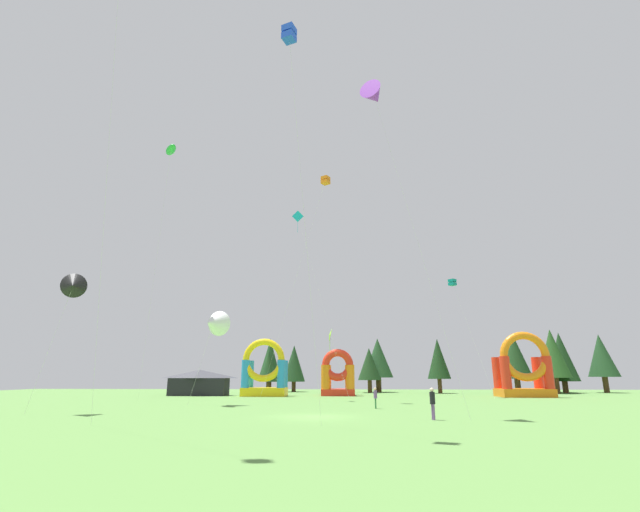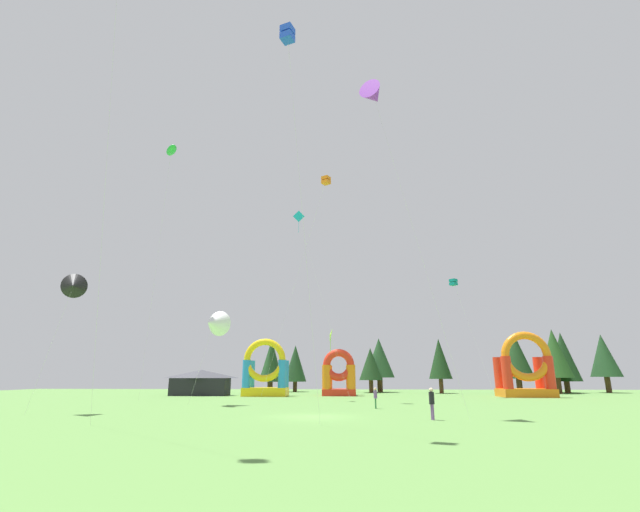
{
  "view_description": "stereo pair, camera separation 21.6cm",
  "coord_description": "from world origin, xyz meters",
  "px_view_note": "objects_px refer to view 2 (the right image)",
  "views": [
    {
      "loc": [
        1.99,
        -30.49,
        2.58
      ],
      "look_at": [
        0.0,
        7.56,
        12.79
      ],
      "focal_mm": 25.1,
      "sensor_mm": 36.0,
      "label": 1
    },
    {
      "loc": [
        2.2,
        -30.48,
        2.58
      ],
      "look_at": [
        0.0,
        7.56,
        12.79
      ],
      "focal_mm": 25.1,
      "sensor_mm": 36.0,
      "label": 2
    }
  ],
  "objects_px": {
    "person_far_side": "(375,396)",
    "kite_cyan_diamond": "(299,218)",
    "kite_orange_box": "(326,181)",
    "inflatable_yellow_castle": "(525,372)",
    "kite_blue_box": "(288,35)",
    "festival_tent": "(200,383)",
    "person_midfield": "(432,401)",
    "kite_black_delta": "(74,286)",
    "kite_white_delta": "(214,323)",
    "inflatable_red_slide": "(339,378)",
    "kite_green_parafoil": "(171,151)",
    "kite_teal_box": "(453,282)",
    "kite_lime_diamond": "(330,336)",
    "inflatable_blue_arch": "(265,375)",
    "kite_purple_delta": "(374,95)"
  },
  "relations": [
    {
      "from": "kite_blue_box",
      "to": "kite_orange_box",
      "type": "relative_size",
      "value": 0.89
    },
    {
      "from": "kite_blue_box",
      "to": "festival_tent",
      "type": "distance_m",
      "value": 47.6
    },
    {
      "from": "kite_green_parafoil",
      "to": "kite_orange_box",
      "type": "height_order",
      "value": "kite_green_parafoil"
    },
    {
      "from": "person_far_side",
      "to": "kite_white_delta",
      "type": "bearing_deg",
      "value": -95.92
    },
    {
      "from": "person_far_side",
      "to": "kite_cyan_diamond",
      "type": "bearing_deg",
      "value": -153.14
    },
    {
      "from": "kite_blue_box",
      "to": "kite_cyan_diamond",
      "type": "xyz_separation_m",
      "value": [
        -3.7,
        41.64,
        3.97
      ]
    },
    {
      "from": "kite_orange_box",
      "to": "kite_cyan_diamond",
      "type": "relative_size",
      "value": 0.94
    },
    {
      "from": "person_far_side",
      "to": "festival_tent",
      "type": "height_order",
      "value": "festival_tent"
    },
    {
      "from": "kite_lime_diamond",
      "to": "kite_purple_delta",
      "type": "bearing_deg",
      "value": -76.46
    },
    {
      "from": "kite_orange_box",
      "to": "person_midfield",
      "type": "relative_size",
      "value": 13.24
    },
    {
      "from": "inflatable_red_slide",
      "to": "festival_tent",
      "type": "distance_m",
      "value": 18.62
    },
    {
      "from": "kite_purple_delta",
      "to": "kite_orange_box",
      "type": "height_order",
      "value": "kite_purple_delta"
    },
    {
      "from": "kite_white_delta",
      "to": "inflatable_yellow_castle",
      "type": "distance_m",
      "value": 39.15
    },
    {
      "from": "kite_teal_box",
      "to": "kite_lime_diamond",
      "type": "bearing_deg",
      "value": -148.91
    },
    {
      "from": "kite_green_parafoil",
      "to": "inflatable_red_slide",
      "type": "relative_size",
      "value": 4.41
    },
    {
      "from": "kite_white_delta",
      "to": "person_far_side",
      "type": "distance_m",
      "value": 16.32
    },
    {
      "from": "kite_black_delta",
      "to": "kite_green_parafoil",
      "type": "relative_size",
      "value": 0.38
    },
    {
      "from": "kite_lime_diamond",
      "to": "kite_blue_box",
      "type": "relative_size",
      "value": 0.33
    },
    {
      "from": "kite_lime_diamond",
      "to": "kite_orange_box",
      "type": "relative_size",
      "value": 0.3
    },
    {
      "from": "kite_green_parafoil",
      "to": "kite_white_delta",
      "type": "height_order",
      "value": "kite_green_parafoil"
    },
    {
      "from": "kite_green_parafoil",
      "to": "kite_cyan_diamond",
      "type": "xyz_separation_m",
      "value": [
        11.87,
        20.07,
        -0.81
      ]
    },
    {
      "from": "kite_white_delta",
      "to": "kite_cyan_diamond",
      "type": "distance_m",
      "value": 28.65
    },
    {
      "from": "kite_cyan_diamond",
      "to": "inflatable_blue_arch",
      "type": "distance_m",
      "value": 23.26
    },
    {
      "from": "kite_black_delta",
      "to": "festival_tent",
      "type": "xyz_separation_m",
      "value": [
        0.52,
        29.83,
        -7.35
      ]
    },
    {
      "from": "kite_black_delta",
      "to": "kite_cyan_diamond",
      "type": "height_order",
      "value": "kite_cyan_diamond"
    },
    {
      "from": "inflatable_red_slide",
      "to": "person_far_side",
      "type": "bearing_deg",
      "value": -82.09
    },
    {
      "from": "kite_lime_diamond",
      "to": "inflatable_blue_arch",
      "type": "distance_m",
      "value": 14.4
    },
    {
      "from": "inflatable_red_slide",
      "to": "kite_blue_box",
      "type": "bearing_deg",
      "value": -92.86
    },
    {
      "from": "kite_cyan_diamond",
      "to": "person_far_side",
      "type": "bearing_deg",
      "value": -69.91
    },
    {
      "from": "kite_black_delta",
      "to": "person_far_side",
      "type": "height_order",
      "value": "kite_black_delta"
    },
    {
      "from": "kite_purple_delta",
      "to": "inflatable_yellow_castle",
      "type": "bearing_deg",
      "value": 54.44
    },
    {
      "from": "kite_blue_box",
      "to": "person_midfield",
      "type": "bearing_deg",
      "value": 42.18
    },
    {
      "from": "kite_green_parafoil",
      "to": "kite_black_delta",
      "type": "bearing_deg",
      "value": -97.57
    },
    {
      "from": "kite_lime_diamond",
      "to": "inflatable_yellow_castle",
      "type": "relative_size",
      "value": 0.92
    },
    {
      "from": "person_midfield",
      "to": "festival_tent",
      "type": "height_order",
      "value": "festival_tent"
    },
    {
      "from": "kite_lime_diamond",
      "to": "kite_green_parafoil",
      "type": "height_order",
      "value": "kite_green_parafoil"
    },
    {
      "from": "kite_teal_box",
      "to": "kite_white_delta",
      "type": "distance_m",
      "value": 32.5
    },
    {
      "from": "kite_teal_box",
      "to": "kite_orange_box",
      "type": "distance_m",
      "value": 22.14
    },
    {
      "from": "person_midfield",
      "to": "kite_green_parafoil",
      "type": "bearing_deg",
      "value": 44.42
    },
    {
      "from": "kite_purple_delta",
      "to": "person_midfield",
      "type": "distance_m",
      "value": 23.43
    },
    {
      "from": "kite_black_delta",
      "to": "kite_orange_box",
      "type": "height_order",
      "value": "kite_orange_box"
    },
    {
      "from": "kite_cyan_diamond",
      "to": "inflatable_red_slide",
      "type": "bearing_deg",
      "value": -7.23
    },
    {
      "from": "kite_orange_box",
      "to": "inflatable_yellow_castle",
      "type": "xyz_separation_m",
      "value": [
        24.38,
        11.75,
        -21.21
      ]
    },
    {
      "from": "person_midfield",
      "to": "inflatable_red_slide",
      "type": "height_order",
      "value": "inflatable_red_slide"
    },
    {
      "from": "kite_white_delta",
      "to": "inflatable_red_slide",
      "type": "relative_size",
      "value": 1.42
    },
    {
      "from": "kite_lime_diamond",
      "to": "person_far_side",
      "type": "relative_size",
      "value": 4.46
    },
    {
      "from": "inflatable_blue_arch",
      "to": "kite_cyan_diamond",
      "type": "bearing_deg",
      "value": 40.76
    },
    {
      "from": "inflatable_red_slide",
      "to": "inflatable_blue_arch",
      "type": "bearing_deg",
      "value": -165.04
    },
    {
      "from": "kite_white_delta",
      "to": "kite_teal_box",
      "type": "bearing_deg",
      "value": 33.01
    },
    {
      "from": "inflatable_red_slide",
      "to": "kite_white_delta",
      "type": "bearing_deg",
      "value": -118.51
    }
  ]
}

